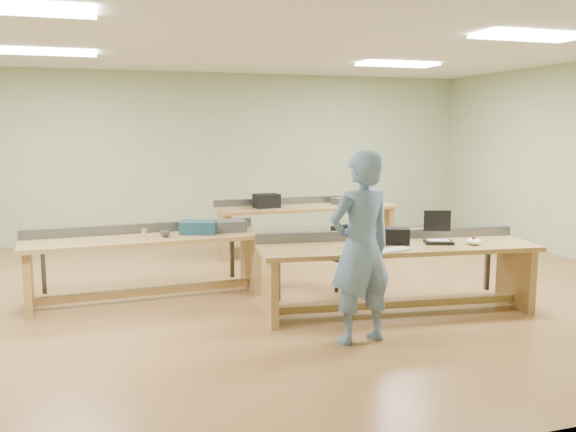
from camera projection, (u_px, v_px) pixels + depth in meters
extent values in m
plane|color=brown|center=(267.00, 290.00, 7.58)|extent=(10.00, 10.00, 0.00)
plane|color=silver|center=(266.00, 42.00, 7.15)|extent=(10.00, 10.00, 0.00)
cube|color=#9DB186|center=(209.00, 156.00, 11.14)|extent=(10.00, 0.04, 3.00)
cube|color=#9DB186|center=(446.00, 213.00, 3.58)|extent=(10.00, 0.04, 3.00)
cube|color=white|center=(20.00, 9.00, 5.00)|extent=(1.20, 0.50, 0.03)
cube|color=white|center=(48.00, 52.00, 7.84)|extent=(1.20, 0.50, 0.03)
cube|color=white|center=(529.00, 36.00, 6.48)|extent=(1.20, 0.50, 0.03)
cube|color=white|center=(398.00, 64.00, 9.31)|extent=(1.20, 0.50, 0.03)
cube|color=olive|center=(398.00, 247.00, 6.57)|extent=(3.09, 1.15, 0.05)
cube|color=olive|center=(270.00, 288.00, 6.36)|extent=(0.16, 0.71, 0.70)
cube|color=olive|center=(515.00, 276.00, 6.88)|extent=(0.16, 0.71, 0.70)
cube|color=olive|center=(397.00, 304.00, 6.66)|extent=(2.71, 0.41, 0.08)
cube|color=#4C4D53|center=(387.00, 235.00, 6.91)|extent=(3.00, 0.43, 0.11)
cube|color=olive|center=(146.00, 239.00, 7.06)|extent=(2.79, 0.90, 0.05)
cube|color=olive|center=(29.00, 280.00, 6.67)|extent=(0.12, 0.64, 0.70)
cube|color=olive|center=(251.00, 262.00, 7.57)|extent=(0.12, 0.64, 0.70)
cube|color=olive|center=(147.00, 291.00, 7.15)|extent=(2.45, 0.25, 0.08)
cube|color=#4C4D53|center=(142.00, 228.00, 7.36)|extent=(2.75, 0.25, 0.11)
cube|color=olive|center=(307.00, 208.00, 9.88)|extent=(2.95, 0.83, 0.05)
cube|color=olive|center=(225.00, 235.00, 9.51)|extent=(0.09, 0.68, 0.70)
cube|color=olive|center=(382.00, 226.00, 10.36)|extent=(0.09, 0.68, 0.70)
cube|color=olive|center=(307.00, 245.00, 9.97)|extent=(2.63, 0.14, 0.08)
cube|color=#4C4D53|center=(300.00, 200.00, 10.20)|extent=(2.93, 0.13, 0.11)
imported|color=#6284A0|center=(361.00, 248.00, 5.63)|extent=(0.72, 0.54, 1.80)
cube|color=black|center=(439.00, 242.00, 6.66)|extent=(0.36, 0.33, 0.03)
cube|color=black|center=(437.00, 221.00, 6.75)|extent=(0.28, 0.11, 0.23)
cube|color=beige|center=(391.00, 250.00, 6.22)|extent=(0.46, 0.26, 0.03)
ellipsoid|color=white|center=(474.00, 241.00, 6.59)|extent=(0.15, 0.17, 0.07)
cube|color=black|center=(397.00, 236.00, 6.61)|extent=(0.30, 0.25, 0.18)
cylinder|color=black|center=(353.00, 277.00, 7.43)|extent=(0.06, 0.06, 0.41)
cube|color=black|center=(353.00, 259.00, 7.40)|extent=(0.50, 0.50, 0.06)
cube|color=black|center=(343.00, 239.00, 7.51)|extent=(0.36, 0.17, 0.35)
cylinder|color=black|center=(352.00, 291.00, 7.45)|extent=(0.57, 0.57, 0.06)
cube|color=#143543|center=(199.00, 227.00, 7.31)|extent=(0.50, 0.43, 0.15)
cube|color=#343436|center=(225.00, 226.00, 7.45)|extent=(0.48, 0.31, 0.13)
imported|color=#343436|center=(165.00, 233.00, 7.06)|extent=(0.13, 0.13, 0.09)
cylinder|color=silver|center=(144.00, 234.00, 6.93)|extent=(0.08, 0.08, 0.12)
cube|color=black|center=(267.00, 201.00, 9.67)|extent=(0.42, 0.32, 0.22)
cube|color=#343436|center=(340.00, 201.00, 10.16)|extent=(0.33, 0.30, 0.11)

